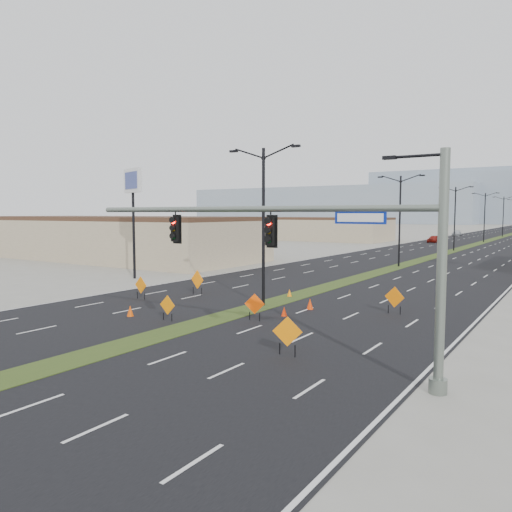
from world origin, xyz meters
The scene contains 26 objects.
ground centered at (0.00, 0.00, 0.00)m, with size 600.00×600.00×0.00m, color gray.
road_surface centered at (0.00, 100.00, 0.00)m, with size 25.00×400.00×0.02m, color black.
median_strip centered at (0.00, 100.00, 0.00)m, with size 2.00×400.00×0.04m, color #2A4117.
building_sw_near centered at (-35.00, 30.00, 2.50)m, with size 40.00×16.00×5.00m, color tan.
building_sw_far centered at (-32.00, 85.00, 2.25)m, with size 30.00×14.00×4.50m, color tan.
mesa_west centered at (-120.00, 280.00, 11.00)m, with size 180.00×50.00×22.00m, color #8694A6.
mesa_backdrop centered at (-30.00, 320.00, 16.00)m, with size 140.00×50.00×32.00m, color #8694A6.
signal_mast centered at (8.56, 2.00, 4.79)m, with size 16.30×0.60×8.00m.
streetlight_0 centered at (0.00, 12.00, 5.42)m, with size 5.15×0.24×10.02m.
streetlight_1 centered at (0.00, 40.00, 5.42)m, with size 5.15×0.24×10.02m.
streetlight_2 centered at (0.00, 68.00, 5.42)m, with size 5.15×0.24×10.02m.
streetlight_3 centered at (0.00, 96.00, 5.42)m, with size 5.15×0.24×10.02m.
streetlight_4 centered at (0.00, 124.00, 5.42)m, with size 5.15×0.24×10.02m.
car_left centered at (-8.17, 88.85, 0.73)m, with size 1.72×4.27×1.45m, color maroon.
car_far centered at (-11.02, 124.53, 0.67)m, with size 1.87×4.59×1.33m, color silver.
construction_sign_0 centered at (-8.41, 9.44, 0.92)m, with size 1.18×0.14×1.57m.
construction_sign_1 centered at (-2.00, 5.29, 0.83)m, with size 1.07×0.05×1.42m.
construction_sign_2 centered at (-6.24, 12.89, 1.08)m, with size 1.35×0.32×1.82m.
construction_sign_3 centered at (2.00, 7.96, 0.88)m, with size 1.08×0.43×1.51m.
construction_sign_4 centered at (6.91, 3.00, 0.99)m, with size 1.19×0.50×1.68m.
construction_sign_5 centered at (7.88, 13.98, 0.96)m, with size 1.22×0.23×1.64m.
cone_0 centered at (-4.60, 4.96, 0.33)m, with size 0.39×0.39×0.66m, color #DB4704.
cone_1 centered at (2.79, 9.86, 0.29)m, with size 0.34×0.34×0.57m, color red.
cone_2 centered at (3.08, 12.52, 0.34)m, with size 0.41×0.41×0.69m, color red.
cone_3 centered at (-0.24, 15.83, 0.29)m, with size 0.35×0.35×0.58m, color orange.
pole_sign_west centered at (-17.04, 16.90, 8.13)m, with size 3.17×1.42×9.93m.
Camera 1 is at (16.98, -14.69, 5.94)m, focal length 35.00 mm.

